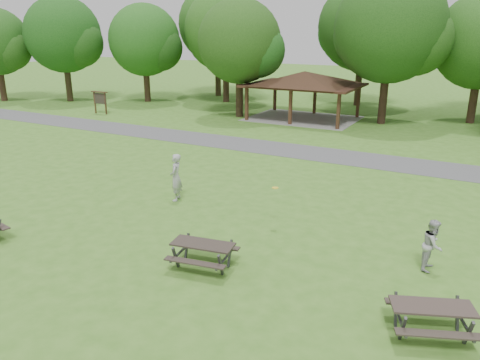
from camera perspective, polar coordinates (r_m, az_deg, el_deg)
name	(u,v)px	position (r m, az deg, el deg)	size (l,w,h in m)	color
ground	(158,244)	(16.22, -9.94, -7.73)	(160.00, 160.00, 0.00)	#3F7421
asphalt_path	(305,152)	(27.87, 7.97, 3.39)	(120.00, 3.20, 0.02)	#4C4C4E
pavilion	(304,80)	(37.95, 7.84, 11.96)	(8.60, 7.01, 3.76)	#3B2315
notice_board	(100,98)	(41.82, -16.72, 9.51)	(1.60, 0.30, 1.88)	#3E2916
tree_row_a	(64,37)	(49.95, -20.64, 16.01)	(7.56, 7.20, 9.97)	black
tree_row_b	(145,42)	(47.66, -11.48, 16.13)	(7.14, 6.80, 9.28)	#311F15
tree_row_c	(227,33)	(46.54, -1.65, 17.50)	(8.19, 7.80, 10.67)	black
tree_row_d	(240,44)	(38.46, 0.06, 16.25)	(6.93, 6.60, 9.27)	black
tree_row_e	(391,31)	(37.07, 17.94, 16.92)	(8.40, 8.00, 11.02)	black
tree_deep_a	(218,26)	(51.08, -2.67, 18.20)	(8.40, 8.00, 11.38)	#322216
tree_deep_b	(364,29)	(45.75, 14.85, 17.37)	(8.40, 8.00, 11.13)	black
picnic_table_middle	(203,249)	(14.35, -4.54, -8.38)	(2.11, 1.80, 0.82)	#2B241F
picnic_table_far	(432,313)	(12.28, 22.33, -14.73)	(2.32, 2.11, 0.82)	#322824
frisbee_in_flight	(275,188)	(16.84, 4.31, -0.95)	(0.25, 0.25, 0.02)	yellow
frisbee_thrower	(176,177)	(19.80, -7.82, 0.32)	(0.73, 0.48, 2.01)	#A9A9AC
frisbee_catcher	(433,245)	(15.24, 22.44, -7.33)	(0.78, 0.61, 1.60)	#AEAEB0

